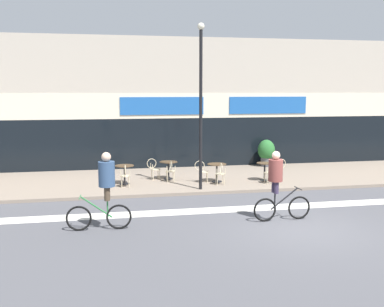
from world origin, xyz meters
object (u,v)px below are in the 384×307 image
Objects in this scene: cafe_chair_2_side at (202,170)px; lamp_post at (201,97)px; bistro_table_1 at (168,166)px; cafe_chair_3_near at (270,171)px; bistro_table_2 at (217,169)px; planter_pot at (266,152)px; cafe_chair_2_near at (221,172)px; cyclist_1 at (278,182)px; cafe_chair_3_side at (279,168)px; cafe_chair_0_near at (125,174)px; bistro_table_3 at (265,168)px; cyclist_0 at (105,185)px; cafe_chair_1_side at (154,167)px; bistro_table_0 at (125,171)px; cafe_chair_1_near at (171,169)px.

cafe_chair_2_side is 3.25m from lamp_post.
bistro_table_1 is at bearing 112.97° from lamp_post.
cafe_chair_3_near reaches higher than bistro_table_1.
planter_pot is (3.32, 3.23, 0.19)m from bistro_table_2.
cafe_chair_2_near is at bearing -130.74° from planter_pot.
cafe_chair_3_near is 0.43× the size of cyclist_1.
cafe_chair_0_near is at bearing 3.49° from cafe_chair_3_side.
planter_pot is (7.07, 3.61, 0.21)m from cafe_chair_0_near.
bistro_table_1 is 6.77m from cyclist_1.
bistro_table_3 is 0.57× the size of planter_pot.
cafe_chair_2_near and cafe_chair_2_side have the same top height.
lamp_post is (-0.94, -1.23, 2.96)m from bistro_table_2.
cyclist_1 is (5.03, -0.07, -0.08)m from cyclist_0.
cafe_chair_2_side reaches higher than bistro_table_3.
cyclist_0 is at bearing -115.67° from cafe_chair_1_side.
bistro_table_0 is 1.01× the size of bistro_table_3.
cyclist_1 is at bearing -52.64° from bistro_table_0.
bistro_table_3 is at bearing -139.15° from cyclist_0.
bistro_table_2 is 3.77m from cafe_chair_0_near.
cafe_chair_3_near is (4.52, -1.72, 0.00)m from cafe_chair_1_side.
cafe_chair_0_near is at bearing 128.53° from cyclist_1.
cafe_chair_1_near and cafe_chair_3_side have the same top height.
cafe_chair_2_near and cafe_chair_3_near have the same top height.
bistro_table_1 is 0.83× the size of cafe_chair_3_near.
bistro_table_2 is at bearing 6.65° from cafe_chair_2_side.
cafe_chair_1_near is 6.19m from cyclist_1.
cafe_chair_0_near and cafe_chair_3_near have the same top height.
cafe_chair_3_side is at bearing -87.99° from cafe_chair_0_near.
bistro_table_2 is 0.37× the size of cyclist_1.
bistro_table_2 is at bearing 93.43° from cyclist_1.
planter_pot is 11.57m from cyclist_0.
cafe_chair_3_near is at bearing 46.37° from cafe_chair_3_side.
bistro_table_2 is 0.86× the size of cafe_chair_1_side.
planter_pot is (5.19, 2.90, 0.21)m from cafe_chair_1_near.
cafe_chair_1_near reaches higher than bistro_table_3.
bistro_table_3 is 0.36× the size of cyclist_1.
cafe_chair_3_side is at bearing -3.49° from bistro_table_0.
cyclist_0 is at bearing 171.15° from cafe_chair_0_near.
cafe_chair_1_near is 4.54m from cafe_chair_3_side.
cafe_chair_1_near is at bearing 169.80° from bistro_table_2.
cyclist_0 is at bearing 37.09° from cafe_chair_3_side.
planter_pot reaches higher than cafe_chair_3_near.
cafe_chair_1_near is (-3.89, 0.47, -0.02)m from bistro_table_3.
cafe_chair_1_side is 1.00× the size of cafe_chair_3_near.
cafe_chair_3_side is (4.51, -0.48, 0.00)m from cafe_chair_1_near.
cafe_chair_3_near is (3.89, -1.10, 0.00)m from cafe_chair_1_near.
lamp_post is (0.93, -2.20, 2.97)m from bistro_table_1.
cyclist_1 is at bearing -69.20° from bistro_table_1.
cyclist_1 reaches higher than planter_pot.
bistro_table_0 is 4.34m from lamp_post.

